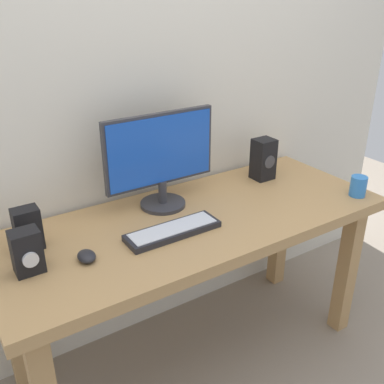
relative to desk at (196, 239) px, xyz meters
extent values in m
plane|color=gray|center=(0.00, 0.00, -0.65)|extent=(6.00, 6.00, 0.00)
cube|color=silver|center=(0.00, 0.37, 0.85)|extent=(3.15, 0.04, 3.00)
cube|color=tan|center=(0.00, 0.00, 0.08)|extent=(1.66, 0.66, 0.05)
cube|color=tan|center=(0.74, -0.24, -0.29)|extent=(0.07, 0.07, 0.71)
cube|color=tan|center=(-0.74, 0.24, -0.29)|extent=(0.07, 0.07, 0.71)
cube|color=tan|center=(0.74, 0.24, -0.29)|extent=(0.07, 0.07, 0.71)
cylinder|color=#333338|center=(-0.06, 0.17, 0.12)|extent=(0.20, 0.20, 0.02)
cylinder|color=#333338|center=(-0.06, 0.17, 0.17)|extent=(0.04, 0.04, 0.10)
cube|color=#333338|center=(-0.06, 0.18, 0.36)|extent=(0.50, 0.02, 0.31)
cube|color=blue|center=(-0.06, 0.17, 0.36)|extent=(0.48, 0.01, 0.28)
cube|color=#232328|center=(-0.15, -0.06, 0.12)|extent=(0.38, 0.12, 0.02)
cube|color=silver|center=(-0.15, -0.06, 0.13)|extent=(0.35, 0.10, 0.00)
ellipsoid|color=#232328|center=(-0.49, -0.06, 0.12)|extent=(0.07, 0.09, 0.03)
cube|color=black|center=(0.50, 0.16, 0.21)|extent=(0.10, 0.09, 0.20)
cylinder|color=#3F3F44|center=(0.50, 0.12, 0.21)|extent=(0.06, 0.00, 0.06)
cube|color=black|center=(-0.64, 0.13, 0.19)|extent=(0.09, 0.07, 0.16)
cylinder|color=#3F3F44|center=(-0.64, 0.09, 0.19)|extent=(0.05, 0.00, 0.05)
cube|color=black|center=(-0.68, -0.02, 0.18)|extent=(0.09, 0.08, 0.15)
cylinder|color=silver|center=(-0.68, -0.06, 0.18)|extent=(0.05, 0.01, 0.05)
cylinder|color=#337FD8|center=(0.73, -0.23, 0.15)|extent=(0.07, 0.07, 0.09)
camera|label=1|loc=(-0.89, -1.35, 0.98)|focal=41.51mm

